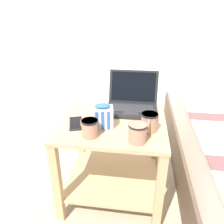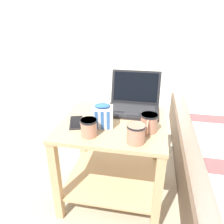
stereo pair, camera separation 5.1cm
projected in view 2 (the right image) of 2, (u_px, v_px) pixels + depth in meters
The scene contains 8 objects.
ground_plane at pixel (113, 192), 1.49m from camera, with size 8.00×8.00×0.00m, color tan.
bedside_table at pixel (113, 150), 1.34m from camera, with size 0.60×0.54×0.54m.
laptop at pixel (134, 103), 1.39m from camera, with size 0.32×0.29×0.23m.
mug_front_left at pixel (136, 132), 1.04m from camera, with size 0.09×0.13×0.10m.
mug_front_right at pixel (88, 127), 1.10m from camera, with size 0.11×0.10×0.09m.
mug_mid_center at pixel (149, 122), 1.13m from camera, with size 0.09×0.13×0.10m.
snack_bag at pixel (102, 116), 1.19m from camera, with size 0.13×0.11×0.13m.
cell_phone at pixel (76, 122), 1.24m from camera, with size 0.12×0.17×0.01m.
Camera 2 is at (0.20, -1.10, 1.12)m, focal length 35.00 mm.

